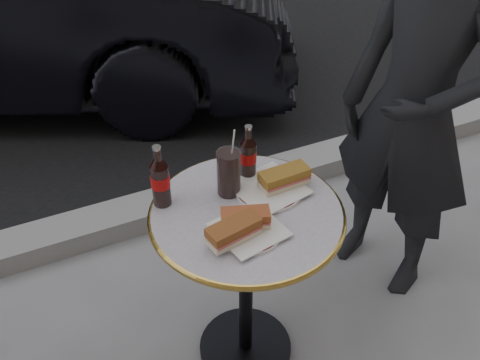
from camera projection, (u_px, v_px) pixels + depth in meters
name	position (u px, v px, depth m)	size (l,w,h in m)	color
ground	(245.00, 349.00, 2.12)	(80.00, 80.00, 0.00)	gray
curb	(170.00, 205.00, 2.74)	(40.00, 0.20, 0.12)	gray
bistro_table	(246.00, 288.00, 1.90)	(0.62, 0.62, 0.73)	#BAB2C4
plate_left	(249.00, 231.00, 1.59)	(0.20, 0.20, 0.01)	white
plate_right	(268.00, 190.00, 1.74)	(0.22, 0.22, 0.01)	white
sandwich_left_a	(234.00, 232.00, 1.54)	(0.16, 0.07, 0.06)	brown
sandwich_left_b	(246.00, 219.00, 1.59)	(0.15, 0.07, 0.05)	#9E4B28
sandwich_right	(284.00, 179.00, 1.74)	(0.16, 0.08, 0.06)	olive
cola_bottle_left	(160.00, 176.00, 1.64)	(0.06, 0.06, 0.22)	black
cola_bottle_right	(248.00, 152.00, 1.75)	(0.06, 0.06, 0.20)	black
cola_glass	(229.00, 173.00, 1.70)	(0.08, 0.08, 0.16)	black
pedestrian	(414.00, 114.00, 1.98)	(0.59, 0.39, 1.62)	black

